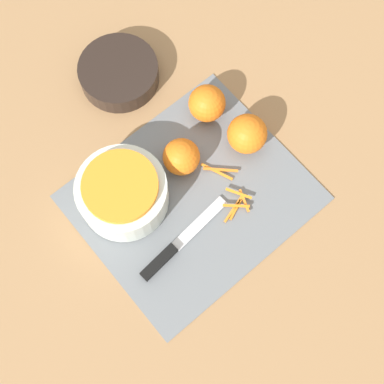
% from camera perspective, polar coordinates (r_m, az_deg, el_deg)
% --- Properties ---
extents(ground_plane, '(4.00, 4.00, 0.00)m').
position_cam_1_polar(ground_plane, '(1.09, 0.00, -0.60)').
color(ground_plane, '#9E754C').
extents(cutting_board, '(0.44, 0.38, 0.01)m').
position_cam_1_polar(cutting_board, '(1.09, 0.00, -0.55)').
color(cutting_board, slate).
rests_on(cutting_board, ground_plane).
extents(bowl_speckled, '(0.18, 0.18, 0.09)m').
position_cam_1_polar(bowl_speckled, '(1.05, -7.42, -0.06)').
color(bowl_speckled, silver).
rests_on(bowl_speckled, cutting_board).
extents(bowl_dark, '(0.17, 0.17, 0.05)m').
position_cam_1_polar(bowl_dark, '(1.20, -7.80, 12.47)').
color(bowl_dark, black).
rests_on(bowl_dark, ground_plane).
extents(knife, '(0.23, 0.04, 0.02)m').
position_cam_1_polar(knife, '(1.05, -2.42, -6.43)').
color(knife, black).
rests_on(knife, cutting_board).
extents(orange_left, '(0.08, 0.08, 0.08)m').
position_cam_1_polar(orange_left, '(1.12, 1.61, 9.44)').
color(orange_left, orange).
rests_on(orange_left, cutting_board).
extents(orange_right, '(0.08, 0.08, 0.08)m').
position_cam_1_polar(orange_right, '(1.07, -1.14, 3.77)').
color(orange_right, orange).
rests_on(orange_right, cutting_board).
extents(orange_back, '(0.08, 0.08, 0.08)m').
position_cam_1_polar(orange_back, '(1.10, 5.91, 6.19)').
color(orange_back, orange).
rests_on(orange_back, cutting_board).
extents(peel_pile, '(0.09, 0.14, 0.01)m').
position_cam_1_polar(peel_pile, '(1.09, 4.18, -0.01)').
color(peel_pile, orange).
rests_on(peel_pile, cutting_board).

